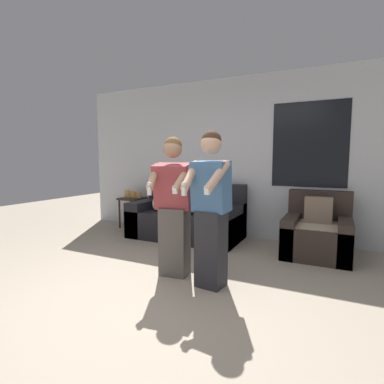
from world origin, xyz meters
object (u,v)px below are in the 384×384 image
at_px(couch, 187,219).
at_px(person_right, 211,208).
at_px(person_left, 174,207).
at_px(armchair, 317,233).
at_px(side_table, 132,202).

xyz_separation_m(couch, person_right, (1.13, -1.68, 0.51)).
distance_m(couch, person_left, 1.76).
relative_size(armchair, person_left, 0.59).
bearing_deg(couch, person_right, -56.14).
xyz_separation_m(couch, person_left, (0.63, -1.57, 0.47)).
bearing_deg(armchair, side_table, 175.18).
xyz_separation_m(armchair, person_left, (-1.42, -1.52, 0.49)).
height_order(couch, side_table, couch).
bearing_deg(person_right, person_left, 168.00).
xyz_separation_m(armchair, person_right, (-0.93, -1.63, 0.53)).
relative_size(armchair, person_right, 0.58).
relative_size(couch, person_left, 1.17).
distance_m(person_left, person_right, 0.50).
xyz_separation_m(side_table, person_left, (1.96, -1.81, 0.30)).
bearing_deg(side_table, person_left, -42.79).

